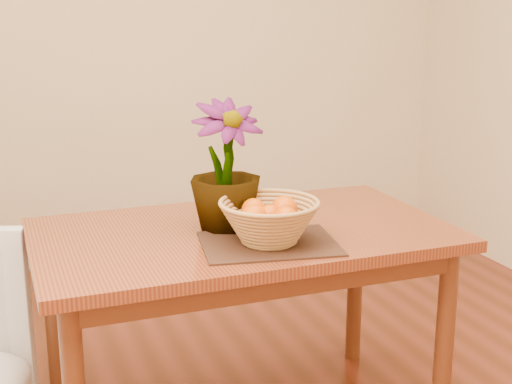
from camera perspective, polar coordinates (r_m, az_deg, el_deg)
name	(u,v)px	position (r m, az deg, el deg)	size (l,w,h in m)	color
wall_back	(127,31)	(4.21, -10.29, 12.56)	(4.00, 0.02, 2.70)	beige
table	(243,253)	(2.46, -1.06, -4.93)	(1.40, 0.80, 0.75)	brown
placemat	(269,244)	(2.27, 1.05, -4.15)	(0.43, 0.32, 0.01)	#351D13
wicker_basket	(269,223)	(2.25, 1.06, -2.51)	(0.32, 0.32, 0.13)	tan
orange_pile	(269,214)	(2.24, 1.06, -1.78)	(0.21, 0.20, 0.08)	#D85803
potted_plant	(226,166)	(2.38, -2.43, 2.09)	(0.25, 0.25, 0.44)	#164212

